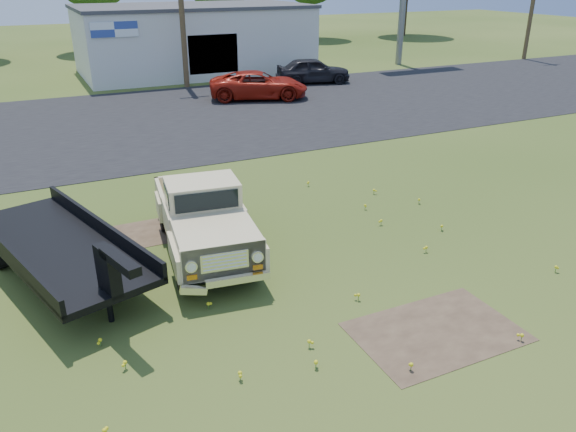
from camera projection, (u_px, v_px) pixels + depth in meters
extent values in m
plane|color=#354B18|center=(291.00, 276.00, 12.14)|extent=(140.00, 140.00, 0.00)
cube|color=black|center=(143.00, 122.00, 24.56)|extent=(90.00, 14.00, 0.02)
cube|color=#483626|center=(436.00, 332.00, 10.25)|extent=(3.00, 2.00, 0.01)
cube|color=#483626|center=(161.00, 231.00, 14.25)|extent=(2.20, 1.60, 0.01)
cube|color=silver|center=(193.00, 40.00, 36.05)|extent=(14.00, 8.00, 4.00)
cube|color=#3F3F44|center=(191.00, 6.00, 35.23)|extent=(14.20, 8.20, 0.20)
cube|color=black|center=(213.00, 54.00, 32.94)|extent=(3.00, 0.10, 2.20)
cube|color=white|center=(114.00, 29.00, 30.06)|extent=(2.50, 0.08, 0.80)
cylinder|color=slate|center=(403.00, 4.00, 38.27)|extent=(0.44, 0.44, 8.00)
cylinder|color=#4C3B23|center=(181.00, 3.00, 30.13)|extent=(0.30, 0.30, 9.00)
cylinder|color=#352718|center=(98.00, 27.00, 45.70)|extent=(0.56, 0.56, 3.78)
cylinder|color=#352718|center=(221.00, 26.00, 48.46)|extent=(0.56, 0.56, 3.42)
cylinder|color=#352718|center=(310.00, 19.00, 54.43)|extent=(0.56, 0.56, 3.60)
cylinder|color=#352718|center=(404.00, 14.00, 57.01)|extent=(0.56, 0.56, 4.14)
imported|color=#9A1A0E|center=(259.00, 85.00, 28.74)|extent=(5.47, 3.85, 1.38)
imported|color=black|center=(313.00, 71.00, 32.80)|extent=(4.57, 2.75, 1.46)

